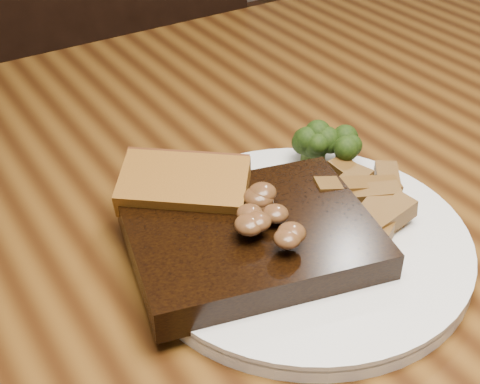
# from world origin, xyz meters

# --- Properties ---
(dining_table) EXTENTS (1.60, 0.90, 0.75)m
(dining_table) POSITION_xyz_m (0.00, 0.00, 0.66)
(dining_table) COLOR #543310
(dining_table) RESTS_ON ground
(chair_far) EXTENTS (0.53, 0.53, 0.92)m
(chair_far) POSITION_xyz_m (0.13, 0.68, 0.51)
(chair_far) COLOR black
(chair_far) RESTS_ON ground
(plate) EXTENTS (0.28, 0.28, 0.01)m
(plate) POSITION_xyz_m (0.01, -0.05, 0.76)
(plate) COLOR silver
(plate) RESTS_ON dining_table
(steak) EXTENTS (0.21, 0.18, 0.03)m
(steak) POSITION_xyz_m (-0.04, -0.04, 0.78)
(steak) COLOR black
(steak) RESTS_ON plate
(steak_bone) EXTENTS (0.13, 0.04, 0.02)m
(steak_bone) POSITION_xyz_m (-0.04, -0.10, 0.77)
(steak_bone) COLOR beige
(steak_bone) RESTS_ON plate
(mushroom_pile) EXTENTS (0.07, 0.07, 0.03)m
(mushroom_pile) POSITION_xyz_m (-0.04, -0.04, 0.80)
(mushroom_pile) COLOR brown
(mushroom_pile) RESTS_ON steak
(garlic_bread) EXTENTS (0.12, 0.11, 0.02)m
(garlic_bread) POSITION_xyz_m (-0.06, 0.03, 0.77)
(garlic_bread) COLOR brown
(garlic_bread) RESTS_ON plate
(potato_wedges) EXTENTS (0.10, 0.10, 0.02)m
(potato_wedges) POSITION_xyz_m (0.07, -0.06, 0.77)
(potato_wedges) COLOR brown
(potato_wedges) RESTS_ON plate
(broccoli_cluster) EXTENTS (0.07, 0.07, 0.04)m
(broccoli_cluster) POSITION_xyz_m (0.08, 0.03, 0.78)
(broccoli_cluster) COLOR #21350C
(broccoli_cluster) RESTS_ON plate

